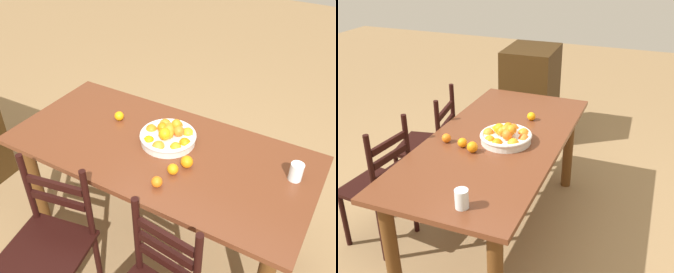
# 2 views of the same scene
# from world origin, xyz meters

# --- Properties ---
(ground_plane) EXTENTS (12.00, 12.00, 0.00)m
(ground_plane) POSITION_xyz_m (0.00, 0.00, 0.00)
(ground_plane) COLOR olive
(dining_table) EXTENTS (1.83, 0.87, 0.77)m
(dining_table) POSITION_xyz_m (0.00, 0.00, 0.64)
(dining_table) COLOR brown
(dining_table) RESTS_ON ground
(chair_near_window) EXTENTS (0.50, 0.50, 0.92)m
(chair_near_window) POSITION_xyz_m (0.28, 0.70, 0.44)
(chair_near_window) COLOR black
(chair_near_window) RESTS_ON ground
(fruit_bowl) EXTENTS (0.34, 0.34, 0.14)m
(fruit_bowl) POSITION_xyz_m (-0.02, -0.08, 0.81)
(fruit_bowl) COLOR silver
(fruit_bowl) RESTS_ON dining_table
(orange_loose_0) EXTENTS (0.06, 0.06, 0.06)m
(orange_loose_0) POSITION_xyz_m (-0.18, 0.16, 0.80)
(orange_loose_0) COLOR orange
(orange_loose_0) RESTS_ON dining_table
(orange_loose_1) EXTENTS (0.06, 0.06, 0.06)m
(orange_loose_1) POSITION_xyz_m (0.38, -0.12, 0.80)
(orange_loose_1) COLOR orange
(orange_loose_1) RESTS_ON dining_table
(orange_loose_2) EXTENTS (0.07, 0.07, 0.07)m
(orange_loose_2) POSITION_xyz_m (-0.22, 0.07, 0.80)
(orange_loose_2) COLOR orange
(orange_loose_2) RESTS_ON dining_table
(orange_loose_3) EXTENTS (0.06, 0.06, 0.06)m
(orange_loose_3) POSITION_xyz_m (-0.16, 0.29, 0.80)
(orange_loose_3) COLOR orange
(orange_loose_3) RESTS_ON dining_table
(drinking_glass) EXTENTS (0.07, 0.07, 0.10)m
(drinking_glass) POSITION_xyz_m (-0.77, -0.13, 0.82)
(drinking_glass) COLOR silver
(drinking_glass) RESTS_ON dining_table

